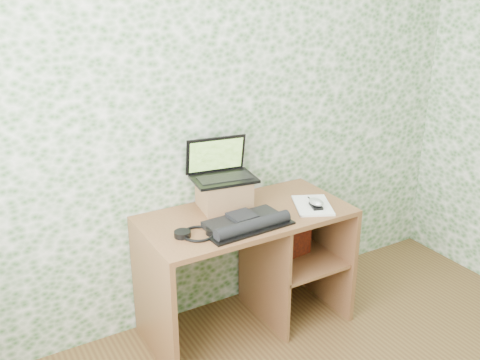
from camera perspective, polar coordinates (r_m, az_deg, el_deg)
wall_back at (r=3.11m, az=-2.22°, el=7.73°), size 3.50×0.00×3.50m
desk at (r=3.21m, az=1.60°, el=-7.48°), size 1.20×0.60×0.75m
riser at (r=3.09m, az=-1.71°, el=-1.47°), size 0.31×0.27×0.17m
laptop at (r=3.07m, az=-2.08°, el=1.18°), size 0.39×0.30×0.24m
keyboard at (r=2.87m, az=0.75°, el=-4.59°), size 0.49×0.27×0.07m
headphones at (r=2.80m, az=-4.47°, el=-5.67°), size 0.24×0.23×0.03m
notepad at (r=3.15m, az=7.75°, el=-2.70°), size 0.30×0.34×0.01m
mouse at (r=3.11m, az=8.11°, el=-2.54°), size 0.10×0.13×0.04m
pen at (r=3.19m, az=7.80°, el=-2.24°), size 0.03×0.13×0.01m
red_box at (r=3.27m, az=5.39°, el=-5.56°), size 0.28×0.12×0.33m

